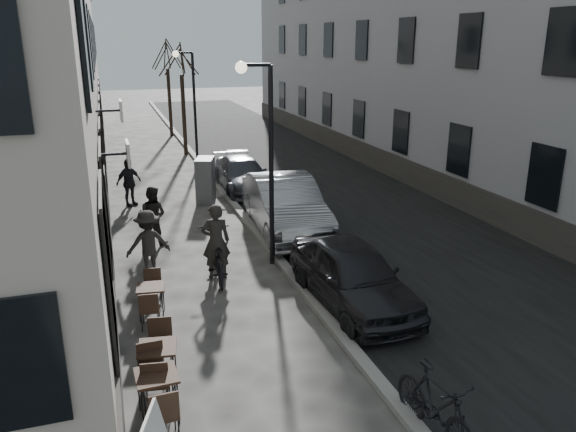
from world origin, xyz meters
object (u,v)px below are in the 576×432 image
car_mid (285,205)px  tree_far (167,55)px  utility_cabinet (205,180)px  tree_near (181,58)px  bistro_set_c (151,298)px  bistro_set_a (158,391)px  pedestrian_mid (148,243)px  moped (437,407)px  streetlamp_near (264,143)px  bicycle (217,255)px  bistro_set_b (158,362)px  car_far (242,174)px  pedestrian_far (129,182)px  car_near (353,275)px  pedestrian_near (153,215)px  streetlamp_far (190,96)px

car_mid → tree_far: bearing=97.2°
tree_far → utility_cabinet: bearing=-92.0°
tree_near → utility_cabinet: 9.55m
tree_far → car_mid: 19.13m
bistro_set_c → tree_far: bearing=90.2°
bistro_set_a → pedestrian_mid: pedestrian_mid is taller
tree_near → bistro_set_c: size_ratio=4.05×
pedestrian_mid → moped: pedestrian_mid is taller
streetlamp_near → bistro_set_c: bearing=-146.5°
bicycle → moped: 6.99m
tree_near → bistro_set_b: bearing=-99.3°
bistro_set_b → bicycle: size_ratio=0.72×
car_far → car_mid: bearing=-89.4°
streetlamp_near → utility_cabinet: 6.73m
pedestrian_mid → pedestrian_far: 6.38m
bistro_set_a → car_far: size_ratio=0.37×
car_mid → moped: bearing=-90.9°
tree_near → bistro_set_b: tree_near is taller
streetlamp_near → tree_near: size_ratio=0.89×
bistro_set_a → car_mid: bearing=57.1°
car_near → moped: 4.43m
car_far → tree_far: bearing=94.3°
pedestrian_near → streetlamp_near: bearing=169.0°
utility_cabinet → bistro_set_b: bearing=-85.8°
tree_near → moped: (0.45, -22.18, -4.10)m
bicycle → car_mid: (2.61, 2.74, 0.26)m
bistro_set_a → utility_cabinet: 12.05m
bistro_set_c → pedestrian_mid: pedestrian_mid is taller
tree_near → car_far: (1.10, -7.56, -4.05)m
streetlamp_near → bistro_set_a: bearing=-120.8°
bistro_set_a → car_far: (4.41, 12.87, 0.15)m
pedestrian_near → pedestrian_mid: bearing=114.9°
pedestrian_near → bistro_set_c: bearing=116.9°
pedestrian_near → car_far: (3.77, 4.97, -0.22)m
streetlamp_near → bistro_set_c: streetlamp_near is taller
streetlamp_far → tree_far: size_ratio=0.89×
pedestrian_near → utility_cabinet: bearing=-86.9°
streetlamp_far → bistro_set_a: 17.93m
streetlamp_near → moped: size_ratio=2.72×
utility_cabinet → car_near: utility_cabinet is taller
streetlamp_near → moped: (0.52, -7.18, -2.60)m
pedestrian_near → car_mid: bearing=-150.1°
pedestrian_far → pedestrian_mid: bearing=-121.2°
utility_cabinet → car_mid: 4.34m
streetlamp_far → pedestrian_mid: streetlamp_far is taller
tree_near → bistro_set_b: 20.31m
streetlamp_far → pedestrian_far: (-3.05, -5.40, -2.33)m
streetlamp_near → moped: 7.65m
pedestrian_near → tree_far: bearing=-65.6°
car_near → car_far: (0.00, 10.24, -0.09)m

